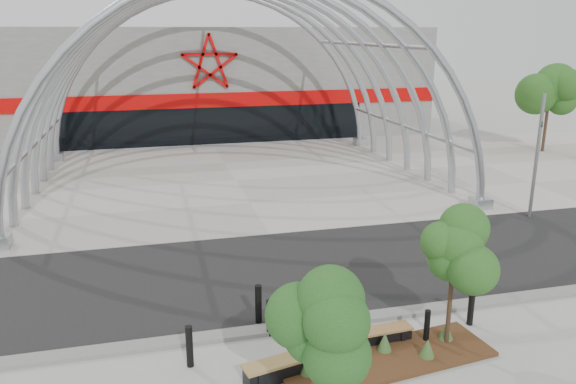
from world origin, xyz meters
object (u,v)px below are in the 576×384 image
object	(u,v)px
street_tree_0	(324,330)
street_tree_1	(454,256)
signal_pole	(537,154)
bench_0	(290,367)
bollard_2	(258,304)
bench_1	(373,338)

from	to	relation	value
street_tree_0	street_tree_1	xyz separation A→B (m)	(4.11, 2.48, 0.07)
signal_pole	street_tree_1	world-z (taller)	signal_pole
signal_pole	bench_0	xyz separation A→B (m)	(-12.94, -8.72, -2.53)
street_tree_0	street_tree_1	world-z (taller)	street_tree_1
signal_pole	street_tree_0	xyz separation A→B (m)	(-12.84, -10.91, -0.36)
street_tree_0	street_tree_1	bearing A→B (deg)	31.05
street_tree_1	bollard_2	bearing A→B (deg)	152.62
signal_pole	bench_0	size ratio (longest dim) A/B	2.28
bench_0	bollard_2	world-z (taller)	bollard_2
bench_0	bench_1	xyz separation A→B (m)	(2.39, 0.75, -0.02)
bench_0	bench_1	distance (m)	2.51
signal_pole	bench_0	world-z (taller)	signal_pole
signal_pole	bench_1	bearing A→B (deg)	-142.94
bench_1	bench_0	bearing A→B (deg)	-162.50
street_tree_1	bench_0	distance (m)	4.79
bench_1	bollard_2	bearing A→B (deg)	144.91
bench_0	bench_1	bearing A→B (deg)	17.50
street_tree_0	bollard_2	distance (m)	5.13
street_tree_1	bench_0	world-z (taller)	street_tree_1
bench_0	bollard_2	size ratio (longest dim) A/B	2.06
bench_0	bollard_2	bearing A→B (deg)	94.95
signal_pole	street_tree_1	size ratio (longest dim) A/B	1.53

